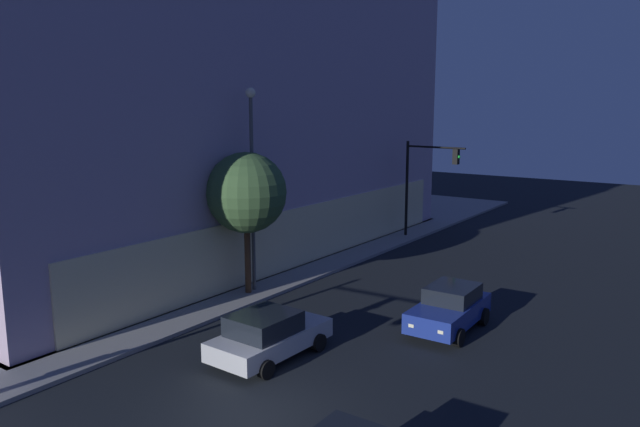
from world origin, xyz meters
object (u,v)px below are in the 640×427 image
object	(u,v)px
street_lamp_sidewalk	(252,167)
sidewalk_tree	(246,193)
modern_building	(124,76)
car_blue	(450,308)
traffic_light_far_corner	(425,173)
car_silver	(269,335)

from	to	relation	value
street_lamp_sidewalk	sidewalk_tree	bearing A→B (deg)	-170.38
modern_building	car_blue	xyz separation A→B (m)	(-4.12, -23.86, -9.28)
traffic_light_far_corner	sidewalk_tree	distance (m)	14.82
traffic_light_far_corner	car_blue	size ratio (longest dim) A/B	1.43
modern_building	car_silver	bearing A→B (deg)	-116.59
traffic_light_far_corner	street_lamp_sidewalk	bearing A→B (deg)	174.13
sidewalk_tree	traffic_light_far_corner	bearing A→B (deg)	-5.36
modern_building	car_blue	size ratio (longest dim) A/B	7.52
traffic_light_far_corner	street_lamp_sidewalk	size ratio (longest dim) A/B	0.67
modern_building	car_silver	world-z (taller)	modern_building
car_silver	car_blue	size ratio (longest dim) A/B	1.05
street_lamp_sidewalk	modern_building	bearing A→B (deg)	71.82
modern_building	car_blue	distance (m)	25.93
modern_building	street_lamp_sidewalk	xyz separation A→B (m)	(-4.87, -14.84, -4.46)
modern_building	car_silver	xyz separation A→B (m)	(-10.00, -19.98, -9.32)
street_lamp_sidewalk	car_blue	world-z (taller)	street_lamp_sidewalk
sidewalk_tree	car_silver	world-z (taller)	sidewalk_tree
traffic_light_far_corner	car_silver	distance (m)	20.03
street_lamp_sidewalk	traffic_light_far_corner	bearing A→B (deg)	-5.87
street_lamp_sidewalk	car_silver	size ratio (longest dim) A/B	2.02
car_silver	car_blue	bearing A→B (deg)	-33.36
modern_building	sidewalk_tree	distance (m)	16.79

